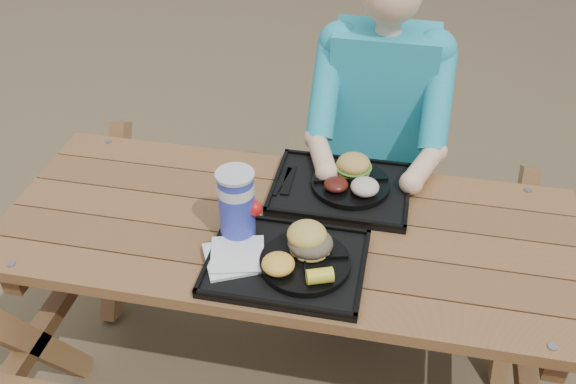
# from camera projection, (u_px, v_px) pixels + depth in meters

# --- Properties ---
(ground) EXTENTS (60.00, 60.00, 0.00)m
(ground) POSITION_uv_depth(u_px,v_px,m) (288.00, 375.00, 2.45)
(ground) COLOR #999999
(ground) RESTS_ON ground
(picnic_table) EXTENTS (1.80, 1.49, 0.75)m
(picnic_table) POSITION_uv_depth(u_px,v_px,m) (288.00, 308.00, 2.22)
(picnic_table) COLOR #999999
(picnic_table) RESTS_ON ground
(tray_near) EXTENTS (0.45, 0.35, 0.02)m
(tray_near) POSITION_uv_depth(u_px,v_px,m) (286.00, 264.00, 1.84)
(tray_near) COLOR black
(tray_near) RESTS_ON picnic_table
(tray_far) EXTENTS (0.45, 0.35, 0.02)m
(tray_far) POSITION_uv_depth(u_px,v_px,m) (341.00, 190.00, 2.13)
(tray_far) COLOR black
(tray_far) RESTS_ON picnic_table
(plate_near) EXTENTS (0.26, 0.26, 0.02)m
(plate_near) POSITION_uv_depth(u_px,v_px,m) (305.00, 263.00, 1.82)
(plate_near) COLOR black
(plate_near) RESTS_ON tray_near
(plate_far) EXTENTS (0.26, 0.26, 0.02)m
(plate_far) POSITION_uv_depth(u_px,v_px,m) (351.00, 184.00, 2.12)
(plate_far) COLOR black
(plate_far) RESTS_ON tray_far
(napkin_stack) EXTENTS (0.21, 0.21, 0.02)m
(napkin_stack) POSITION_uv_depth(u_px,v_px,m) (233.00, 257.00, 1.84)
(napkin_stack) COLOR silver
(napkin_stack) RESTS_ON tray_near
(soda_cup) EXTENTS (0.11, 0.11, 0.21)m
(soda_cup) POSITION_uv_depth(u_px,v_px,m) (237.00, 206.00, 1.87)
(soda_cup) COLOR #1625AC
(soda_cup) RESTS_ON tray_near
(condiment_bbq) EXTENTS (0.05, 0.05, 0.03)m
(condiment_bbq) POSITION_uv_depth(u_px,v_px,m) (298.00, 232.00, 1.92)
(condiment_bbq) COLOR black
(condiment_bbq) RESTS_ON tray_near
(condiment_mustard) EXTENTS (0.05, 0.05, 0.03)m
(condiment_mustard) POSITION_uv_depth(u_px,v_px,m) (316.00, 231.00, 1.92)
(condiment_mustard) COLOR yellow
(condiment_mustard) RESTS_ON tray_near
(sandwich) EXTENTS (0.12, 0.12, 0.13)m
(sandwich) POSITION_uv_depth(u_px,v_px,m) (311.00, 233.00, 1.81)
(sandwich) COLOR gold
(sandwich) RESTS_ON plate_near
(mac_cheese) EXTENTS (0.09, 0.09, 0.05)m
(mac_cheese) POSITION_uv_depth(u_px,v_px,m) (278.00, 264.00, 1.77)
(mac_cheese) COLOR yellow
(mac_cheese) RESTS_ON plate_near
(corn_cob) EXTENTS (0.09, 0.09, 0.04)m
(corn_cob) POSITION_uv_depth(u_px,v_px,m) (320.00, 276.00, 1.73)
(corn_cob) COLOR yellow
(corn_cob) RESTS_ON plate_near
(cutlery_far) EXTENTS (0.03, 0.16, 0.01)m
(cutlery_far) POSITION_uv_depth(u_px,v_px,m) (288.00, 180.00, 2.15)
(cutlery_far) COLOR black
(cutlery_far) RESTS_ON tray_far
(burger) EXTENTS (0.11, 0.11, 0.10)m
(burger) POSITION_uv_depth(u_px,v_px,m) (354.00, 160.00, 2.12)
(burger) COLOR gold
(burger) RESTS_ON plate_far
(baked_beans) EXTENTS (0.08, 0.08, 0.04)m
(baked_beans) POSITION_uv_depth(u_px,v_px,m) (336.00, 185.00, 2.07)
(baked_beans) COLOR #4B150F
(baked_beans) RESTS_ON plate_far
(potato_salad) EXTENTS (0.09, 0.09, 0.05)m
(potato_salad) POSITION_uv_depth(u_px,v_px,m) (365.00, 187.00, 2.05)
(potato_salad) COLOR beige
(potato_salad) RESTS_ON plate_far
(diner) EXTENTS (0.48, 0.84, 1.28)m
(diner) POSITION_uv_depth(u_px,v_px,m) (377.00, 149.00, 2.54)
(diner) COLOR #1ABCA7
(diner) RESTS_ON ground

